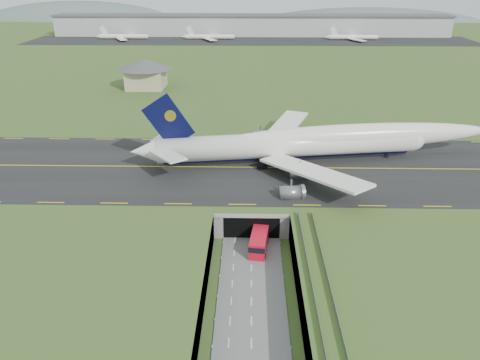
{
  "coord_description": "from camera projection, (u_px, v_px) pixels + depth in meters",
  "views": [
    {
      "loc": [
        -0.53,
        -78.21,
        52.59
      ],
      "look_at": [
        -2.71,
        20.0,
        8.38
      ],
      "focal_mm": 35.0,
      "sensor_mm": 36.0,
      "label": 1
    }
  ],
  "objects": [
    {
      "name": "service_building",
      "position": [
        146.0,
        71.0,
        199.09
      ],
      "size": [
        22.66,
        22.66,
        12.3
      ],
      "rotation": [
        0.0,
        0.0,
        -0.0
      ],
      "color": "tan",
      "rests_on": "ground"
    },
    {
      "name": "ground",
      "position": [
        251.0,
        260.0,
        92.87
      ],
      "size": [
        900.0,
        900.0,
        0.0
      ],
      "primitive_type": "plane",
      "color": "#3D5421",
      "rests_on": "ground"
    },
    {
      "name": "guideway",
      "position": [
        322.0,
        301.0,
        73.04
      ],
      "size": [
        3.0,
        53.0,
        7.05
      ],
      "color": "#A8A8A3",
      "rests_on": "ground"
    },
    {
      "name": "shuttle_tram",
      "position": [
        259.0,
        242.0,
        95.25
      ],
      "size": [
        4.33,
        9.08,
        3.53
      ],
      "rotation": [
        0.0,
        0.0,
        -0.12
      ],
      "color": "red",
      "rests_on": "ground"
    },
    {
      "name": "distant_hills",
      "position": [
        313.0,
        30.0,
        485.24
      ],
      "size": [
        700.0,
        91.0,
        60.0
      ],
      "color": "slate",
      "rests_on": "ground"
    },
    {
      "name": "tunnel_portal",
      "position": [
        252.0,
        206.0,
        106.74
      ],
      "size": [
        17.0,
        22.3,
        6.0
      ],
      "color": "gray",
      "rests_on": "ground"
    },
    {
      "name": "trench_road",
      "position": [
        251.0,
        282.0,
        85.99
      ],
      "size": [
        12.0,
        75.0,
        0.2
      ],
      "primitive_type": "cube",
      "color": "slate",
      "rests_on": "ground"
    },
    {
      "name": "jumbo_jet",
      "position": [
        314.0,
        142.0,
        122.04
      ],
      "size": [
        95.45,
        60.73,
        20.33
      ],
      "rotation": [
        0.0,
        0.0,
        0.15
      ],
      "color": "white",
      "rests_on": "ground"
    },
    {
      "name": "taxiway",
      "position": [
        252.0,
        168.0,
        120.46
      ],
      "size": [
        800.0,
        44.0,
        0.18
      ],
      "primitive_type": "cube",
      "color": "black",
      "rests_on": "airfield_deck"
    },
    {
      "name": "cargo_terminal",
      "position": [
        251.0,
        25.0,
        360.12
      ],
      "size": [
        320.0,
        67.0,
        15.6
      ],
      "color": "#B2B2B2",
      "rests_on": "ground"
    },
    {
      "name": "airfield_deck",
      "position": [
        252.0,
        247.0,
        91.64
      ],
      "size": [
        800.0,
        800.0,
        6.0
      ],
      "primitive_type": "cube",
      "color": "gray",
      "rests_on": "ground"
    }
  ]
}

